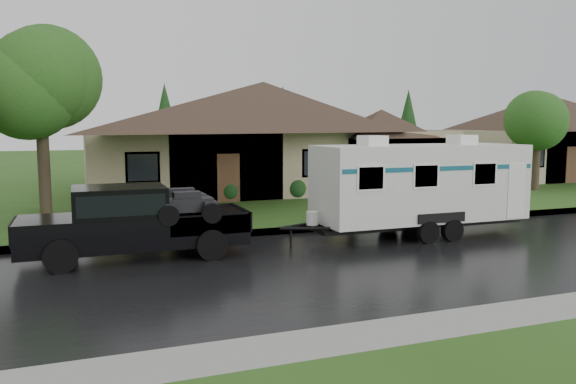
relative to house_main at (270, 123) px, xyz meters
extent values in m
plane|color=#2D551A|center=(-2.29, -13.84, -3.59)|extent=(140.00, 140.00, 0.00)
cube|color=black|center=(-2.29, -15.84, -3.59)|extent=(140.00, 8.00, 0.01)
cube|color=gray|center=(-2.29, -11.59, -3.52)|extent=(140.00, 0.50, 0.15)
cube|color=#2D551A|center=(-2.29, 1.16, -3.52)|extent=(140.00, 26.00, 0.15)
cube|color=#988B67|center=(-0.29, 0.16, -1.94)|extent=(18.00, 10.00, 3.00)
pyramid|color=#38281E|center=(-0.29, 0.16, 2.16)|extent=(19.44, 10.80, 2.60)
cube|color=#988B67|center=(5.11, -2.84, -2.09)|extent=(5.76, 4.00, 2.70)
cube|color=tan|center=(19.71, 0.66, -1.94)|extent=(14.00, 9.00, 3.00)
pyramid|color=#38281E|center=(19.71, 0.66, 1.86)|extent=(15.12, 9.72, 2.30)
cylinder|color=#382B1E|center=(-10.83, -5.31, -1.94)|extent=(0.45, 0.45, 3.01)
sphere|color=#326A22|center=(-10.83, -5.31, 1.35)|extent=(4.15, 4.15, 4.15)
cylinder|color=#382B1E|center=(12.38, -5.98, -2.31)|extent=(0.38, 0.38, 2.26)
sphere|color=#326C23|center=(12.38, -5.98, 0.16)|extent=(3.12, 3.12, 3.12)
sphere|color=#143814|center=(-6.59, -4.54, -2.94)|extent=(1.00, 1.00, 1.00)
sphere|color=#143814|center=(-3.44, -4.54, -2.94)|extent=(1.00, 1.00, 1.00)
sphere|color=#143814|center=(-0.29, -4.54, -2.94)|extent=(1.00, 1.00, 1.00)
sphere|color=#143814|center=(2.86, -4.54, -2.94)|extent=(1.00, 1.00, 1.00)
sphere|color=#143814|center=(6.01, -4.54, -2.94)|extent=(1.00, 1.00, 1.00)
cube|color=black|center=(-8.27, -13.45, -2.85)|extent=(5.72, 1.91, 0.82)
cube|color=black|center=(-10.36, -13.45, -2.59)|extent=(1.53, 1.86, 0.33)
cube|color=black|center=(-8.65, -13.45, -2.11)|extent=(2.29, 1.79, 0.86)
cube|color=black|center=(-8.65, -13.45, -2.07)|extent=(2.10, 1.83, 0.52)
cube|color=black|center=(-6.45, -13.45, -2.66)|extent=(2.10, 1.81, 0.06)
cylinder|color=black|center=(-10.08, -14.39, -3.19)|extent=(0.80, 0.31, 0.80)
cylinder|color=black|center=(-10.08, -12.52, -3.19)|extent=(0.80, 0.31, 0.80)
cylinder|color=black|center=(-6.45, -14.39, -3.19)|extent=(0.80, 0.31, 0.80)
cylinder|color=black|center=(-6.45, -12.52, -3.19)|extent=(0.80, 0.31, 0.80)
cube|color=silver|center=(0.43, -13.45, -1.90)|extent=(6.68, 2.29, 2.34)
cube|color=black|center=(0.43, -13.45, -3.21)|extent=(7.06, 1.14, 0.13)
cube|color=#0E5065|center=(0.43, -13.45, -1.38)|extent=(6.54, 2.31, 0.13)
cube|color=white|center=(-1.28, -13.45, -0.58)|extent=(0.67, 0.76, 0.31)
cube|color=white|center=(1.96, -13.45, -0.58)|extent=(0.67, 0.76, 0.31)
cylinder|color=black|center=(0.00, -14.58, -3.26)|extent=(0.67, 0.23, 0.67)
cylinder|color=black|center=(0.00, -12.33, -3.26)|extent=(0.67, 0.23, 0.67)
cylinder|color=black|center=(0.86, -14.58, -3.26)|extent=(0.67, 0.23, 0.67)
cylinder|color=black|center=(0.86, -12.33, -3.26)|extent=(0.67, 0.23, 0.67)
camera|label=1|loc=(-9.59, -28.39, -0.12)|focal=35.00mm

